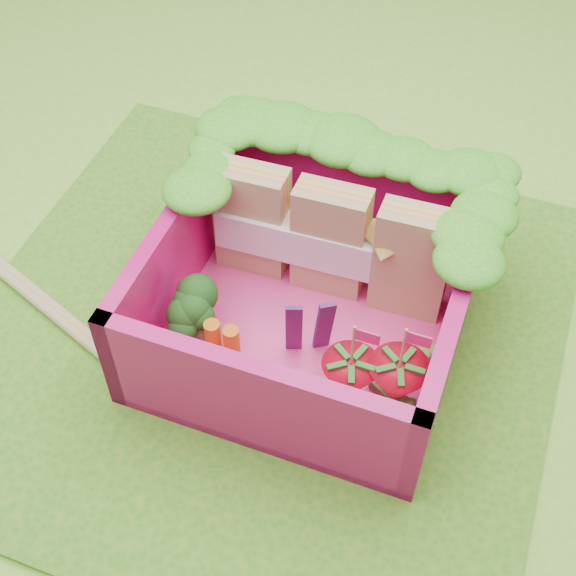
# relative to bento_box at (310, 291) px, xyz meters

# --- Properties ---
(ground) EXTENTS (14.00, 14.00, 0.00)m
(ground) POSITION_rel_bento_box_xyz_m (-0.20, -0.08, -0.31)
(ground) COLOR #85C738
(ground) RESTS_ON ground
(placemat) EXTENTS (2.60, 2.60, 0.03)m
(placemat) POSITION_rel_bento_box_xyz_m (-0.20, -0.08, -0.29)
(placemat) COLOR #449722
(placemat) RESTS_ON ground
(bento_floor) EXTENTS (1.30, 1.30, 0.05)m
(bento_floor) POSITION_rel_bento_box_xyz_m (0.00, 0.00, -0.25)
(bento_floor) COLOR #F83F92
(bento_floor) RESTS_ON placemat
(bento_box) EXTENTS (1.30, 1.30, 0.55)m
(bento_box) POSITION_rel_bento_box_xyz_m (0.00, 0.00, 0.00)
(bento_box) COLOR #D7126E
(bento_box) RESTS_ON placemat
(lettuce_ruffle) EXTENTS (1.43, 0.83, 0.11)m
(lettuce_ruffle) POSITION_rel_bento_box_xyz_m (-0.00, 0.48, 0.33)
(lettuce_ruffle) COLOR #22911A
(lettuce_ruffle) RESTS_ON bento_box
(sandwich_stack) EXTENTS (1.07, 0.21, 0.57)m
(sandwich_stack) POSITION_rel_bento_box_xyz_m (0.01, 0.26, 0.05)
(sandwich_stack) COLOR tan
(sandwich_stack) RESTS_ON bento_floor
(broccoli) EXTENTS (0.32, 0.32, 0.25)m
(broccoli) POSITION_rel_bento_box_xyz_m (-0.43, -0.26, -0.05)
(broccoli) COLOR #619D4C
(broccoli) RESTS_ON bento_floor
(carrot_sticks) EXTENTS (0.16, 0.07, 0.23)m
(carrot_sticks) POSITION_rel_bento_box_xyz_m (-0.27, -0.32, -0.11)
(carrot_sticks) COLOR orange
(carrot_sticks) RESTS_ON bento_floor
(purple_wedges) EXTENTS (0.18, 0.11, 0.38)m
(purple_wedges) POSITION_rel_bento_box_xyz_m (0.05, -0.16, -0.04)
(purple_wedges) COLOR #481854
(purple_wedges) RESTS_ON bento_floor
(strawberry_left) EXTENTS (0.24, 0.24, 0.48)m
(strawberry_left) POSITION_rel_bento_box_xyz_m (0.28, -0.31, -0.10)
(strawberry_left) COLOR red
(strawberry_left) RESTS_ON bento_floor
(strawberry_right) EXTENTS (0.25, 0.25, 0.49)m
(strawberry_right) POSITION_rel_bento_box_xyz_m (0.46, -0.26, -0.09)
(strawberry_right) COLOR red
(strawberry_right) RESTS_ON bento_floor
(snap_peas) EXTENTS (0.62, 0.60, 0.05)m
(snap_peas) POSITION_rel_bento_box_xyz_m (0.39, -0.23, -0.20)
(snap_peas) COLOR green
(snap_peas) RESTS_ON bento_floor
(chopsticks) EXTENTS (1.99, 0.79, 0.05)m
(chopsticks) POSITION_rel_bento_box_xyz_m (-1.33, -0.25, -0.25)
(chopsticks) COLOR #E1C47B
(chopsticks) RESTS_ON placemat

